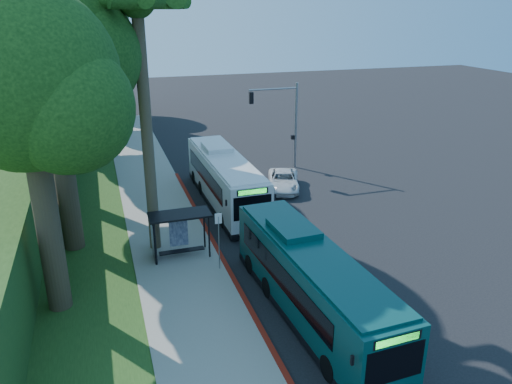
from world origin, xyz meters
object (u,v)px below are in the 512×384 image
object	(u,v)px
bus_shelter	(175,226)
pickup	(283,181)
teal_bus	(311,280)
white_bus	(225,178)

from	to	relation	value
bus_shelter	pickup	bearing A→B (deg)	41.51
teal_bus	pickup	bearing A→B (deg)	70.49
white_bus	bus_shelter	bearing A→B (deg)	-123.52
bus_shelter	teal_bus	distance (m)	8.51
teal_bus	pickup	size ratio (longest dim) A/B	2.49
white_bus	teal_bus	bearing A→B (deg)	-89.83
bus_shelter	white_bus	world-z (taller)	white_bus
white_bus	pickup	bearing A→B (deg)	14.49
teal_bus	pickup	xyz separation A→B (m)	(4.59, 15.30, -1.05)
bus_shelter	teal_bus	world-z (taller)	teal_bus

